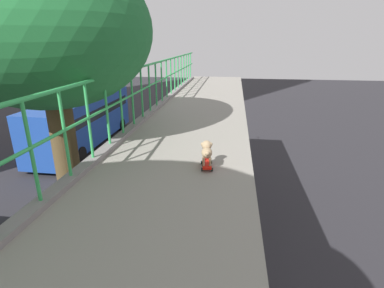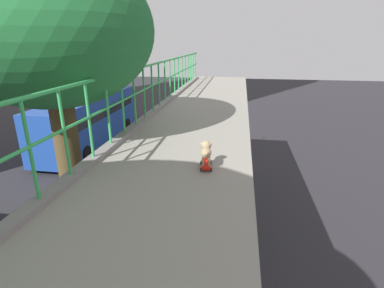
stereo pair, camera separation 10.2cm
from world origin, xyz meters
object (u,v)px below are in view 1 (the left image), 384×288
toy_skateboard (207,164)px  small_dog (207,150)px  city_bus (84,119)px  car_green_fifth (70,204)px

toy_skateboard → small_dog: (-0.01, 0.03, 0.22)m
city_bus → toy_skateboard: bearing=-55.8°
car_green_fifth → city_bus: (-3.84, 9.04, 1.30)m
car_green_fifth → toy_skateboard: toy_skateboard is taller
city_bus → small_dog: small_dog is taller
car_green_fifth → toy_skateboard: 9.85m
city_bus → small_dog: (10.15, -14.90, 3.67)m
car_green_fifth → toy_skateboard: (6.31, -5.89, 4.75)m
car_green_fifth → small_dog: small_dog is taller
car_green_fifth → small_dog: (6.31, -5.86, 4.96)m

